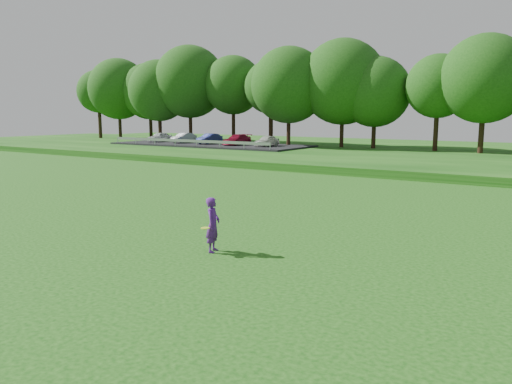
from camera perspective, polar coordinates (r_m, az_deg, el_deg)
The scene contains 6 objects.
ground at distance 19.02m, azimuth -10.68°, elevation -4.35°, with size 140.00×140.00×0.00m, color #11430C.
berm at distance 49.18m, azimuth 17.95°, elevation 3.84°, with size 130.00×30.00×0.60m, color #11430C.
walking_path at distance 35.96m, azimuth 11.96°, elevation 1.89°, with size 130.00×1.60×0.04m, color gray.
treeline at distance 53.02m, azimuth 19.55°, elevation 12.55°, with size 104.00×7.00×15.00m, color #184610, non-canonical shape.
parking_lot at distance 59.04m, azimuth -5.36°, elevation 5.72°, with size 24.00×9.00×1.38m.
woman at distance 15.76m, azimuth -4.95°, elevation -3.75°, with size 0.61×0.86×1.74m.
Camera 1 is at (12.91, -13.29, 4.34)m, focal length 35.00 mm.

